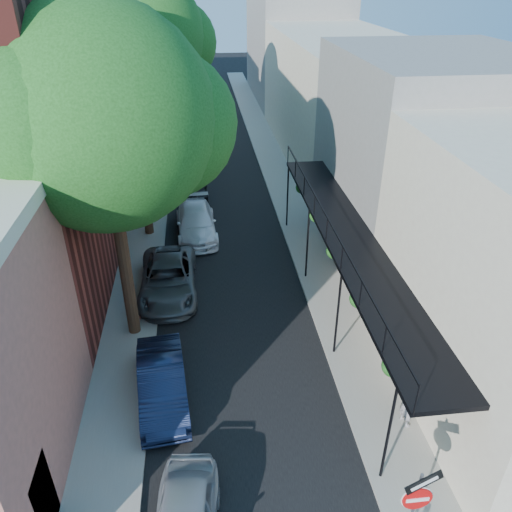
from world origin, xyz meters
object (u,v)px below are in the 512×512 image
object	(u,v)px
oak_mid	(142,92)
parked_car_c	(168,279)
pedestrian	(408,403)
oak_far	(153,38)
parked_car_d	(196,222)
oak_near	(119,120)
parked_car_e	(195,187)
parked_car_b	(162,383)
sign_post	(416,502)

from	to	relation	value
oak_mid	parked_car_c	size ratio (longest dim) A/B	2.05
parked_car_c	pedestrian	bearing A→B (deg)	-48.18
oak_far	pedestrian	world-z (taller)	oak_far
oak_mid	parked_car_d	bearing A→B (deg)	-14.35
parked_car_d	pedestrian	bearing A→B (deg)	-68.16
oak_near	oak_mid	world-z (taller)	oak_near
oak_far	parked_car_e	world-z (taller)	oak_far
oak_mid	parked_car_b	bearing A→B (deg)	-85.89
parked_car_b	sign_post	bearing A→B (deg)	-50.05
oak_far	oak_near	bearing A→B (deg)	-90.04
oak_far	parked_car_d	xyz separation A→B (m)	(1.95, -9.55, -7.57)
sign_post	pedestrian	bearing A→B (deg)	68.62
pedestrian	parked_car_b	bearing A→B (deg)	63.41
oak_near	pedestrian	size ratio (longest dim) A/B	6.98
sign_post	oak_mid	xyz separation A→B (m)	(-6.58, 17.26, 5.02)
sign_post	oak_near	world-z (taller)	oak_near
oak_near	pedestrian	bearing A→B (deg)	-35.13
parked_car_d	parked_car_e	size ratio (longest dim) A/B	1.40
oak_near	parked_car_c	bearing A→B (deg)	71.45
sign_post	oak_mid	bearing A→B (deg)	110.86
parked_car_b	pedestrian	world-z (taller)	pedestrian
parked_car_b	parked_car_e	bearing A→B (deg)	79.93
parked_car_d	pedestrian	distance (m)	14.37
sign_post	oak_mid	size ratio (longest dim) A/B	0.29
pedestrian	oak_near	bearing A→B (deg)	43.04
oak_near	oak_mid	size ratio (longest dim) A/B	1.12
parked_car_b	oak_far	bearing A→B (deg)	86.27
parked_car_e	sign_post	bearing A→B (deg)	-79.54
parked_car_e	pedestrian	xyz separation A→B (m)	(6.00, -17.97, 0.36)
oak_mid	oak_near	bearing A→B (deg)	-89.63
sign_post	parked_car_b	world-z (taller)	sign_post
parked_car_d	parked_car_e	bearing A→B (deg)	87.16
oak_far	parked_car_b	world-z (taller)	oak_far
pedestrian	sign_post	bearing A→B (deg)	146.79
oak_mid	parked_car_c	distance (m)	8.57
parked_car_b	parked_car_d	xyz separation A→B (m)	(1.18, 11.17, 0.02)
sign_post	oak_near	distance (m)	12.77
oak_near	pedestrian	distance (m)	11.96
oak_mid	pedestrian	size ratio (longest dim) A/B	6.24
oak_mid	pedestrian	world-z (taller)	oak_mid
oak_far	parked_car_d	distance (m)	12.34
parked_car_d	parked_car_e	distance (m)	4.91
pedestrian	parked_car_e	bearing A→B (deg)	6.63
parked_car_c	parked_car_b	bearing A→B (deg)	-90.36
parked_car_d	parked_car_c	bearing A→B (deg)	-105.92
oak_near	parked_car_d	bearing A→B (deg)	75.21
sign_post	oak_far	distance (m)	27.80
oak_near	pedestrian	world-z (taller)	oak_near
sign_post	pedestrian	xyz separation A→B (m)	(1.44, 3.68, -1.10)
oak_far	parked_car_c	distance (m)	16.57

